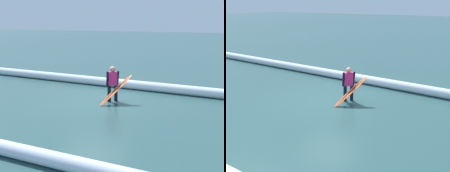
# 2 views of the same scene
# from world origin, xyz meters

# --- Properties ---
(ground_plane) EXTENTS (142.03, 142.03, 0.00)m
(ground_plane) POSITION_xyz_m (0.00, 0.00, 0.00)
(ground_plane) COLOR #2B5050
(surfer) EXTENTS (0.41, 0.45, 1.43)m
(surfer) POSITION_xyz_m (-0.72, -0.32, 0.80)
(surfer) COLOR black
(surfer) RESTS_ON ground_plane
(surfboard) EXTENTS (1.09, 1.35, 1.13)m
(surfboard) POSITION_xyz_m (-1.02, 0.02, 0.55)
(surfboard) COLOR #E55926
(surfboard) RESTS_ON ground_plane
(wave_crest_foreground) EXTENTS (20.15, 1.72, 0.43)m
(wave_crest_foreground) POSITION_xyz_m (1.78, -3.04, 0.21)
(wave_crest_foreground) COLOR white
(wave_crest_foreground) RESTS_ON ground_plane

